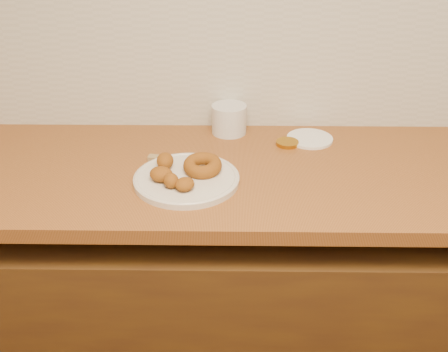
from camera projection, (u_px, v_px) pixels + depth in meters
The scene contains 10 objects.
base_cabinet at pixel (327, 305), 1.71m from camera, with size 3.60×0.60×0.77m, color #523311.
butcher_block at pixel (114, 173), 1.48m from camera, with size 2.30×0.62×0.04m, color brown.
backsplash at pixel (338, 33), 1.58m from camera, with size 3.60×0.02×0.60m, color beige.
donut_plate at pixel (187, 179), 1.39m from camera, with size 0.28×0.28×0.02m, color beige.
ring_donut at pixel (202, 165), 1.40m from camera, with size 0.11×0.11×0.04m, color brown.
fried_dough_chunks at pixel (169, 173), 1.37m from camera, with size 0.14×0.18×0.04m.
plastic_tub at pixel (229, 119), 1.65m from camera, with size 0.11×0.11×0.09m, color silver.
tub_lid at pixel (310, 139), 1.62m from camera, with size 0.14×0.14×0.01m, color white.
brass_jar_lid at pixel (287, 143), 1.59m from camera, with size 0.07×0.07×0.01m, color #AB7717.
wooden_utensil at pixel (180, 161), 1.49m from camera, with size 0.19×0.02×0.01m, color #947A4D.
Camera 1 is at (-0.32, 0.40, 1.60)m, focal length 42.00 mm.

